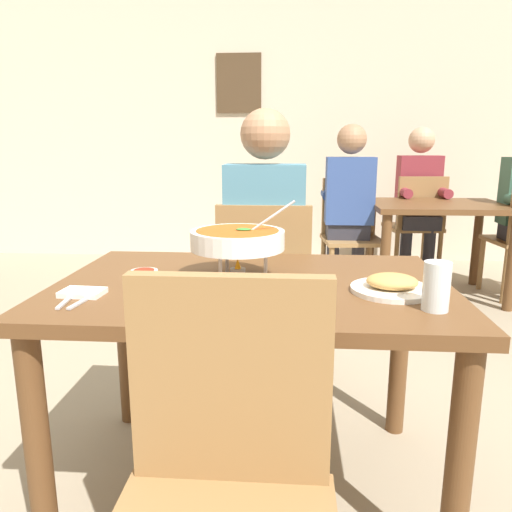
# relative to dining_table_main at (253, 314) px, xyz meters

# --- Properties ---
(ground_plane) EXTENTS (16.00, 16.00, 0.00)m
(ground_plane) POSITION_rel_dining_table_main_xyz_m (0.00, 0.00, -0.62)
(ground_plane) COLOR gray
(cafe_rear_partition) EXTENTS (10.00, 0.10, 3.00)m
(cafe_rear_partition) POSITION_rel_dining_table_main_xyz_m (0.00, 3.59, 0.88)
(cafe_rear_partition) COLOR beige
(cafe_rear_partition) RESTS_ON ground_plane
(picture_frame_hung) EXTENTS (0.44, 0.03, 0.56)m
(picture_frame_hung) POSITION_rel_dining_table_main_xyz_m (-0.42, 3.53, 1.14)
(picture_frame_hung) COLOR #4C3823
(dining_table_main) EXTENTS (1.24, 0.84, 0.73)m
(dining_table_main) POSITION_rel_dining_table_main_xyz_m (0.00, 0.00, 0.00)
(dining_table_main) COLOR brown
(dining_table_main) RESTS_ON ground_plane
(chair_diner_main) EXTENTS (0.44, 0.44, 0.90)m
(chair_diner_main) POSITION_rel_dining_table_main_xyz_m (-0.00, 0.70, -0.11)
(chair_diner_main) COLOR olive
(chair_diner_main) RESTS_ON ground_plane
(diner_main) EXTENTS (0.40, 0.45, 1.31)m
(diner_main) POSITION_rel_dining_table_main_xyz_m (0.00, 0.74, 0.13)
(diner_main) COLOR #2D2D38
(diner_main) RESTS_ON ground_plane
(chair_viewer_empty) EXTENTS (0.44, 0.44, 0.90)m
(chair_viewer_empty) POSITION_rel_dining_table_main_xyz_m (0.00, -0.67, -0.11)
(chair_viewer_empty) COLOR olive
(chair_viewer_empty) RESTS_ON ground_plane
(curry_bowl) EXTENTS (0.33, 0.30, 0.26)m
(curry_bowl) POSITION_rel_dining_table_main_xyz_m (-0.05, 0.03, 0.24)
(curry_bowl) COLOR silver
(curry_bowl) RESTS_ON dining_table_main
(rice_plate) EXTENTS (0.24, 0.24, 0.06)m
(rice_plate) POSITION_rel_dining_table_main_xyz_m (0.06, -0.26, 0.13)
(rice_plate) COLOR white
(rice_plate) RESTS_ON dining_table_main
(appetizer_plate) EXTENTS (0.24, 0.24, 0.06)m
(appetizer_plate) POSITION_rel_dining_table_main_xyz_m (0.42, -0.08, 0.13)
(appetizer_plate) COLOR white
(appetizer_plate) RESTS_ON dining_table_main
(sauce_dish) EXTENTS (0.09, 0.09, 0.02)m
(sauce_dish) POSITION_rel_dining_table_main_xyz_m (-0.36, 0.04, 0.12)
(sauce_dish) COLOR white
(sauce_dish) RESTS_ON dining_table_main
(napkin_folded) EXTENTS (0.13, 0.09, 0.02)m
(napkin_folded) POSITION_rel_dining_table_main_xyz_m (-0.48, -0.18, 0.12)
(napkin_folded) COLOR white
(napkin_folded) RESTS_ON dining_table_main
(fork_utensil) EXTENTS (0.03, 0.17, 0.01)m
(fork_utensil) POSITION_rel_dining_table_main_xyz_m (-0.50, -0.23, 0.11)
(fork_utensil) COLOR silver
(fork_utensil) RESTS_ON dining_table_main
(spoon_utensil) EXTENTS (0.03, 0.17, 0.01)m
(spoon_utensil) POSITION_rel_dining_table_main_xyz_m (-0.45, -0.23, 0.11)
(spoon_utensil) COLOR silver
(spoon_utensil) RESTS_ON dining_table_main
(drink_glass) EXTENTS (0.07, 0.07, 0.13)m
(drink_glass) POSITION_rel_dining_table_main_xyz_m (0.50, -0.24, 0.17)
(drink_glass) COLOR silver
(drink_glass) RESTS_ON dining_table_main
(dining_table_far) EXTENTS (1.00, 0.80, 0.73)m
(dining_table_far) POSITION_rel_dining_table_main_xyz_m (1.23, 2.29, -0.02)
(dining_table_far) COLOR brown
(dining_table_far) RESTS_ON ground_plane
(chair_bg_middle) EXTENTS (0.48, 0.48, 0.90)m
(chair_bg_middle) POSITION_rel_dining_table_main_xyz_m (0.58, 2.37, -0.11)
(chair_bg_middle) COLOR olive
(chair_bg_middle) RESTS_ON ground_plane
(chair_bg_right) EXTENTS (0.48, 0.48, 0.90)m
(chair_bg_right) POSITION_rel_dining_table_main_xyz_m (1.22, 2.84, -0.11)
(chair_bg_right) COLOR olive
(chair_bg_right) RESTS_ON ground_plane
(patron_bg_middle) EXTENTS (0.40, 0.45, 1.31)m
(patron_bg_middle) POSITION_rel_dining_table_main_xyz_m (0.56, 2.29, 0.13)
(patron_bg_middle) COLOR #2D2D38
(patron_bg_middle) RESTS_ON ground_plane
(patron_bg_right) EXTENTS (0.40, 0.45, 1.31)m
(patron_bg_right) POSITION_rel_dining_table_main_xyz_m (1.22, 2.85, 0.13)
(patron_bg_right) COLOR #2D2D38
(patron_bg_right) RESTS_ON ground_plane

